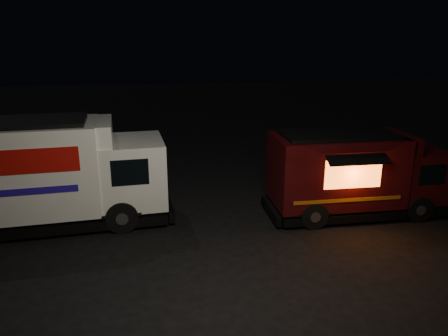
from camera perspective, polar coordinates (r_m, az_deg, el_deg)
ground at (r=12.32m, az=-1.84°, el=-9.09°), size 80.00×80.00×0.00m
white_truck at (r=13.58m, az=-21.98°, el=-0.64°), size 7.11×2.75×3.17m
red_truck at (r=14.12m, az=17.08°, el=-0.66°), size 5.69×2.24×2.62m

